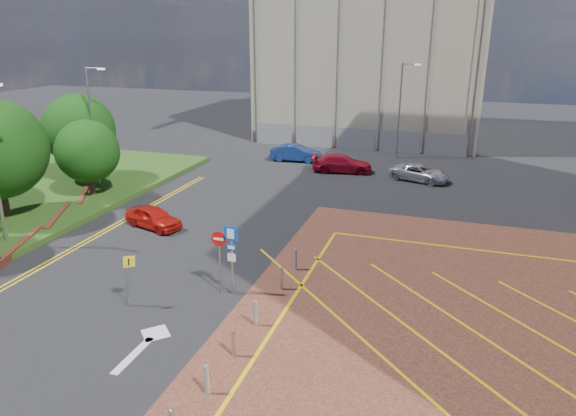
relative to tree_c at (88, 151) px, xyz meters
The scene contains 15 objects.
ground 17.10m from the tree_c, 36.53° to the right, with size 140.00×140.00×0.00m, color black.
retaining_wall 8.71m from the tree_c, 78.00° to the right, with size 6.06×20.33×0.40m.
tree_c is the anchor object (origin of this frame).
tree_d 4.30m from the tree_c, 135.00° to the left, with size 5.00×5.00×6.08m.
lamp_left_far 2.65m from the tree_c, 114.71° to the left, with size 1.53×0.16×8.00m.
lamp_back 25.19m from the tree_c, 45.68° to the left, with size 1.53×0.16×8.00m.
sign_cluster 16.53m from the tree_c, 33.16° to the right, with size 1.17×0.12×3.20m.
warning_sign 15.48m from the tree_c, 46.81° to the right, with size 0.54×0.37×2.24m.
bollard_row 19.83m from the tree_c, 36.44° to the right, with size 0.14×11.14×0.90m.
construction_building 33.81m from the tree_c, 65.77° to the left, with size 21.20×19.20×22.00m, color #AAA18B.
construction_fence 24.80m from the tree_c, 54.06° to the left, with size 21.60×0.06×2.00m, color gray.
car_red_left 7.81m from the tree_c, 26.31° to the right, with size 1.43×3.56×1.21m, color red.
car_blue_back 17.16m from the tree_c, 55.77° to the left, with size 1.48×4.24×1.40m, color navy.
car_red_back 18.50m from the tree_c, 40.03° to the left, with size 1.89×4.64×1.35m, color #B30F27.
car_silver_back 23.03m from the tree_c, 29.08° to the left, with size 1.97×4.26×1.18m, color silver.
Camera 1 is at (8.65, -16.48, 10.46)m, focal length 32.00 mm.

